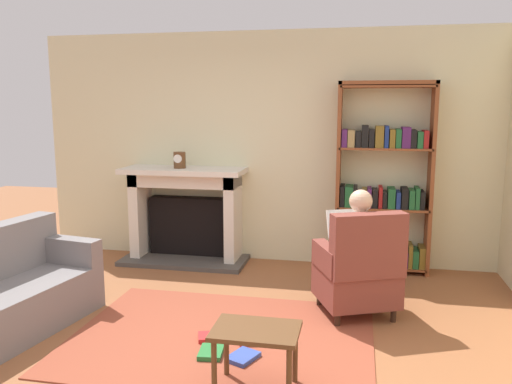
{
  "coord_description": "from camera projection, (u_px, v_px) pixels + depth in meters",
  "views": [
    {
      "loc": [
        1.04,
        -3.49,
        1.86
      ],
      "look_at": [
        0.1,
        1.2,
        1.05
      ],
      "focal_mm": 36.28,
      "sensor_mm": 36.0,
      "label": 1
    }
  ],
  "objects": [
    {
      "name": "ground",
      "position": [
        212.0,
        355.0,
        3.88
      ],
      "size": [
        14.0,
        14.0,
        0.0
      ],
      "primitive_type": "plane",
      "color": "#925734"
    },
    {
      "name": "back_wall",
      "position": [
        270.0,
        148.0,
        6.12
      ],
      "size": [
        5.6,
        0.1,
        2.7
      ],
      "primitive_type": "cube",
      "color": "beige",
      "rests_on": "ground"
    },
    {
      "name": "area_rug",
      "position": [
        222.0,
        337.0,
        4.17
      ],
      "size": [
        2.4,
        1.8,
        0.01
      ],
      "primitive_type": "cube",
      "color": "brown",
      "rests_on": "ground"
    },
    {
      "name": "fireplace",
      "position": [
        187.0,
        212.0,
        6.2
      ],
      "size": [
        1.48,
        0.64,
        1.13
      ],
      "color": "#4C4742",
      "rests_on": "ground"
    },
    {
      "name": "mantel_clock",
      "position": [
        180.0,
        160.0,
        6.0
      ],
      "size": [
        0.14,
        0.14,
        0.19
      ],
      "color": "brown",
      "rests_on": "fireplace"
    },
    {
      "name": "bookshelf",
      "position": [
        383.0,
        185.0,
        5.72
      ],
      "size": [
        1.03,
        0.32,
        2.11
      ],
      "color": "brown",
      "rests_on": "ground"
    },
    {
      "name": "armchair_reading",
      "position": [
        359.0,
        270.0,
        4.53
      ],
      "size": [
        0.83,
        0.82,
        0.97
      ],
      "rotation": [
        0.0,
        0.0,
        3.54
      ],
      "color": "#331E14",
      "rests_on": "ground"
    },
    {
      "name": "seated_reader",
      "position": [
        355.0,
        245.0,
        4.61
      ],
      "size": [
        0.5,
        0.59,
        1.14
      ],
      "rotation": [
        0.0,
        0.0,
        3.54
      ],
      "color": "silver",
      "rests_on": "ground"
    },
    {
      "name": "side_table",
      "position": [
        256.0,
        338.0,
        3.33
      ],
      "size": [
        0.56,
        0.39,
        0.44
      ],
      "color": "brown",
      "rests_on": "ground"
    },
    {
      "name": "scattered_books",
      "position": [
        233.0,
        345.0,
        3.98
      ],
      "size": [
        0.63,
        0.57,
        0.04
      ],
      "color": "red",
      "rests_on": "area_rug"
    }
  ]
}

